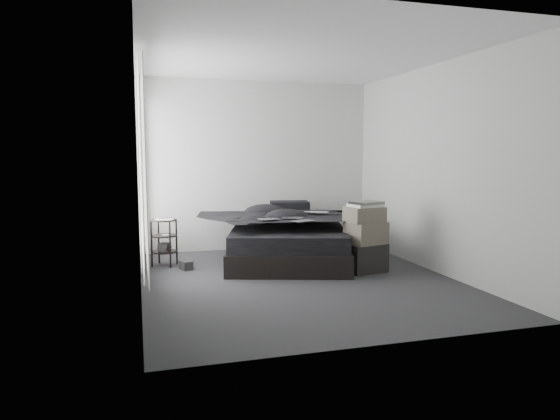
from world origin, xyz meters
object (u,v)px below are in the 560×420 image
object	(u,v)px
bed	(288,252)
side_stand	(164,243)
laptop	(316,208)
box_lower	(364,257)

from	to	relation	value
bed	side_stand	distance (m)	1.69
bed	side_stand	size ratio (longest dim) A/B	3.34
bed	laptop	xyz separation A→B (m)	(0.38, -0.06, 0.61)
bed	laptop	bearing A→B (deg)	7.50
bed	laptop	size ratio (longest dim) A/B	6.24
laptop	box_lower	bearing A→B (deg)	-28.68
bed	side_stand	xyz separation A→B (m)	(-1.67, 0.21, 0.17)
laptop	side_stand	xyz separation A→B (m)	(-2.04, 0.28, -0.44)
laptop	box_lower	distance (m)	1.03
laptop	bed	bearing A→B (deg)	-154.50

